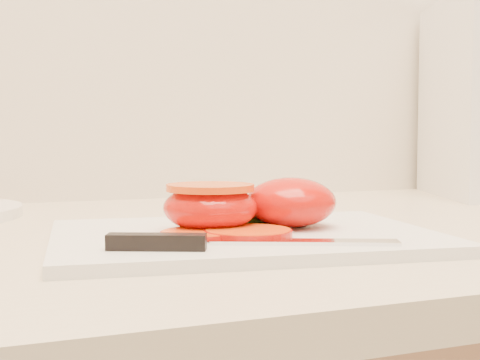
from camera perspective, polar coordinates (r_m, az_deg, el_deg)
name	(u,v)px	position (r m, az deg, el deg)	size (l,w,h in m)	color
cutting_board	(244,237)	(0.59, 0.36, -4.89)	(0.33, 0.24, 0.01)	silver
tomato_half_dome	(291,202)	(0.62, 4.35, -1.90)	(0.08, 0.08, 0.05)	red
tomato_half_cut	(210,205)	(0.59, -2.55, -2.18)	(0.08, 0.08, 0.04)	red
tomato_slice_0	(248,233)	(0.56, 0.69, -4.56)	(0.07, 0.07, 0.01)	orange
tomato_slice_1	(200,234)	(0.56, -3.47, -4.65)	(0.06, 0.06, 0.01)	orange
lettuce_leaf_0	(253,208)	(0.67, 1.11, -2.43)	(0.11, 0.08, 0.02)	#5F9527
knife	(215,242)	(0.51, -2.13, -5.31)	(0.22, 0.08, 0.01)	silver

